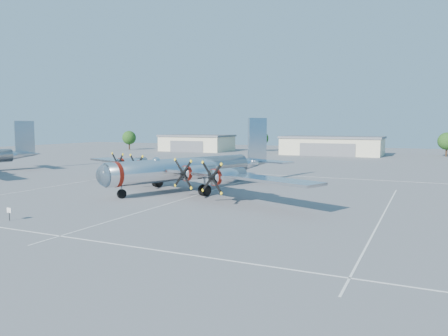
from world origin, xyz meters
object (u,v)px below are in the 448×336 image
at_px(info_placard, 9,212).
at_px(tree_east, 447,141).
at_px(tree_west, 261,138).
at_px(main_bomber_b29, 191,190).
at_px(hangar_west, 197,143).
at_px(tree_far_west, 129,138).
at_px(hangar_center, 332,145).

bearing_deg(info_placard, tree_east, 77.02).
distance_m(tree_west, main_bomber_b29, 89.22).
bearing_deg(hangar_west, tree_far_west, -170.99).
height_order(tree_far_west, tree_east, same).
bearing_deg(hangar_west, hangar_center, -0.00).
relative_size(hangar_center, main_bomber_b29, 0.65).
distance_m(tree_far_west, main_bomber_b29, 100.25).
bearing_deg(tree_west, main_bomber_b29, -75.62).
bearing_deg(info_placard, hangar_center, 91.91).
relative_size(tree_far_west, info_placard, 5.59).
distance_m(hangar_west, tree_east, 75.26).
bearing_deg(tree_far_west, tree_east, 5.71).
relative_size(hangar_west, tree_west, 3.40).
height_order(tree_west, tree_east, same).
bearing_deg(tree_west, tree_far_west, -165.07).
relative_size(tree_east, info_placard, 5.59).
relative_size(tree_east, main_bomber_b29, 0.15).
relative_size(tree_far_west, main_bomber_b29, 0.15).
bearing_deg(main_bomber_b29, tree_west, 126.96).
height_order(hangar_west, main_bomber_b29, hangar_west).
xyz_separation_m(tree_east, info_placard, (-38.35, -107.87, -3.39)).
relative_size(tree_west, info_placard, 5.59).
height_order(tree_far_west, main_bomber_b29, tree_far_west).
height_order(hangar_west, tree_west, tree_west).
distance_m(hangar_west, info_placard, 108.24).
xyz_separation_m(hangar_west, tree_far_west, (-25.00, -3.96, 1.51)).
distance_m(hangar_center, tree_west, 26.30).
xyz_separation_m(tree_west, info_placard, (16.65, -109.87, -3.39)).
distance_m(tree_far_west, tree_west, 46.57).
height_order(hangar_west, info_placard, hangar_west).
relative_size(hangar_center, tree_east, 4.31).
bearing_deg(hangar_center, info_placard, -94.69).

